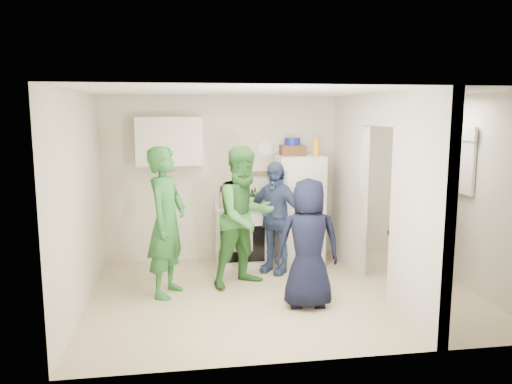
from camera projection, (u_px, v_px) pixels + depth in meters
floor at (284, 294)px, 6.27m from camera, size 4.80×4.80×0.00m
wall_back at (262, 178)px, 7.73m from camera, size 4.80×0.00×4.80m
wall_front at (325, 228)px, 4.41m from camera, size 4.80×0.00×4.80m
wall_left at (80, 202)px, 5.71m from camera, size 0.00×3.40×3.40m
wall_right at (467, 192)px, 6.43m from camera, size 0.00×3.40×3.40m
ceiling at (286, 92)px, 5.87m from camera, size 4.80×4.80×0.00m
partition_pier_back at (349, 182)px, 7.32m from camera, size 0.12×1.20×2.50m
partition_pier_front at (420, 211)px, 5.18m from camera, size 0.12×1.20×2.50m
partition_header at (382, 109)px, 6.08m from camera, size 0.12×1.00×0.40m
stove at (240, 235)px, 7.48m from camera, size 0.74×0.62×0.89m
upper_cabinet at (169, 141)px, 7.25m from camera, size 0.95×0.34×0.70m
fridge at (299, 209)px, 7.52m from camera, size 0.67×0.65×1.63m
wicker_basket at (292, 150)px, 7.42m from camera, size 0.35×0.25×0.15m
blue_bowl at (292, 142)px, 7.40m from camera, size 0.24×0.24×0.11m
yellow_cup_stack_top at (316, 147)px, 7.31m from camera, size 0.09×0.09×0.25m
wall_clock at (266, 150)px, 7.65m from camera, size 0.22×0.02×0.22m
spice_shelf at (263, 172)px, 7.67m from camera, size 0.35×0.08×0.03m
nook_window at (459, 160)px, 6.56m from camera, size 0.03×0.70×0.80m
nook_window_frame at (458, 160)px, 6.56m from camera, size 0.04×0.76×0.86m
nook_valance at (458, 133)px, 6.50m from camera, size 0.04×0.82×0.18m
yellow_cup_stack_stove at (233, 201)px, 7.16m from camera, size 0.09×0.09×0.25m
red_cup at (257, 204)px, 7.24m from camera, size 0.09×0.09×0.12m
person_green_left at (167, 222)px, 6.14m from camera, size 0.67×0.80×1.86m
person_green_center at (245, 217)px, 6.51m from camera, size 1.11×1.03×1.83m
person_denim at (275, 217)px, 7.05m from camera, size 0.95×0.91×1.59m
person_navy at (308, 243)px, 5.78m from camera, size 0.78×0.54×1.53m
person_nook at (416, 222)px, 6.60m from camera, size 0.83×1.18×1.66m
bottle_a at (221, 195)px, 7.47m from camera, size 0.06×0.06×0.30m
bottle_b at (227, 197)px, 7.26m from camera, size 0.08×0.08×0.32m
bottle_c at (234, 196)px, 7.51m from camera, size 0.07×0.07×0.26m
bottle_d at (243, 197)px, 7.34m from camera, size 0.08×0.08×0.28m
bottle_e at (245, 193)px, 7.58m from camera, size 0.07×0.07×0.32m
bottle_f at (252, 198)px, 7.42m from camera, size 0.08×0.08×0.24m
bottle_g at (255, 196)px, 7.56m from camera, size 0.07×0.07×0.25m
bottle_h at (221, 197)px, 7.21m from camera, size 0.07×0.07×0.32m
bottle_i at (242, 196)px, 7.48m from camera, size 0.08×0.08×0.28m
bottle_j at (262, 197)px, 7.35m from camera, size 0.06×0.06×0.28m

